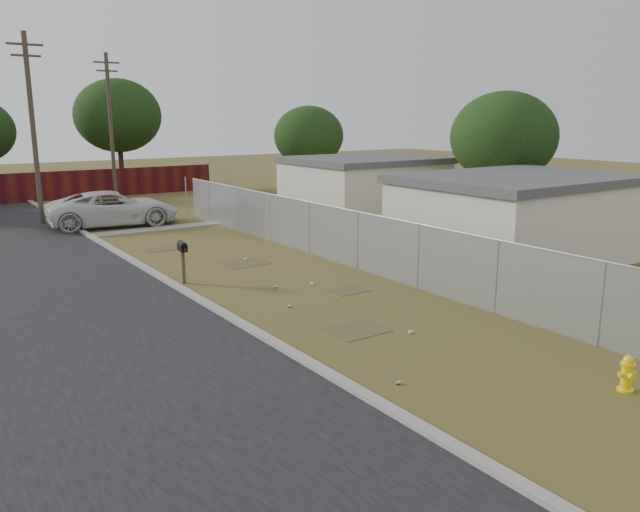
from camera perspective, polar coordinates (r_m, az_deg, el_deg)
ground at (r=19.93m, az=-3.63°, el=-2.40°), size 120.00×120.00×0.00m
street at (r=25.31m, az=-26.73°, el=-0.45°), size 15.10×60.00×0.12m
chainlink_fence at (r=22.26m, az=1.89°, el=1.33°), size 0.10×27.06×2.02m
utility_poles at (r=37.72m, az=-25.55°, el=10.75°), size 12.60×8.24×9.00m
houses at (r=27.96m, az=10.27°, el=5.05°), size 9.30×17.24×3.10m
horizon_trees at (r=41.50m, az=-19.97°, el=11.19°), size 33.32×31.94×7.78m
fire_hydrant at (r=13.49m, az=26.27°, el=-9.65°), size 0.40×0.40×0.76m
mailbox at (r=19.95m, az=-12.47°, el=0.52°), size 0.27×0.59×1.36m
pickup_truck at (r=31.59m, az=-18.37°, el=4.15°), size 6.35×3.51×1.68m
scattered_litter at (r=17.77m, az=-0.79°, el=-4.11°), size 2.85×11.50×0.07m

